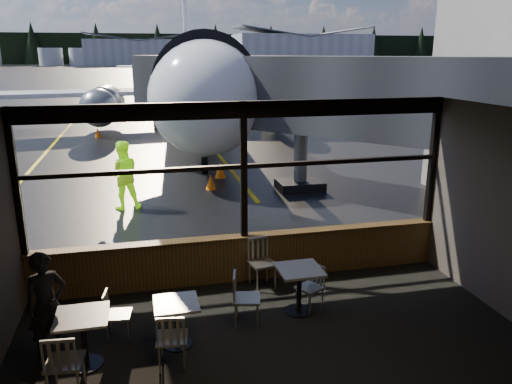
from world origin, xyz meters
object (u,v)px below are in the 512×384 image
object	(u,v)px
chair_near_e	(310,288)
chair_mid_w	(118,315)
cafe_table_near	(299,290)
cone_wing	(98,133)
jet_bridge	(322,120)
chair_near_w	(247,299)
chair_near_n	(262,264)
cone_extra	(220,170)
ground_crew	(123,175)
airliner	(191,34)
chair_mid_s	(172,339)
cafe_table_mid	(177,324)
chair_left_s	(65,363)
passenger	(47,305)
cafe_table_left	(84,341)
cone_nose	(211,182)

from	to	relation	value
chair_near_e	chair_mid_w	size ratio (longest dim) A/B	1.01
cafe_table_near	cone_wing	world-z (taller)	cafe_table_near
jet_bridge	chair_mid_w	world-z (taller)	jet_bridge
chair_near_w	chair_near_n	xyz separation A→B (m)	(0.58, 1.27, 0.02)
jet_bridge	cone_extra	world-z (taller)	jet_bridge
chair_near_e	ground_crew	xyz separation A→B (m)	(-3.24, 6.84, 0.57)
ground_crew	cone_extra	world-z (taller)	ground_crew
airliner	cafe_table_near	bearing A→B (deg)	-87.36
chair_mid_s	chair_mid_w	world-z (taller)	chair_mid_s
jet_bridge	cafe_table_near	size ratio (longest dim) A/B	13.23
jet_bridge	cone_extra	distance (m)	4.47
cafe_table_near	chair_mid_w	bearing A→B (deg)	-177.02
cafe_table_mid	cone_wing	world-z (taller)	cafe_table_mid
cafe_table_mid	chair_left_s	bearing A→B (deg)	-151.29
cone_wing	cone_extra	bearing A→B (deg)	-64.79
passenger	cafe_table_left	bearing A→B (deg)	-66.38
chair_mid_s	cone_extra	distance (m)	11.23
chair_mid_w	ground_crew	world-z (taller)	ground_crew
cafe_table_mid	ground_crew	xyz separation A→B (m)	(-0.91, 7.44, 0.62)
cafe_table_mid	chair_near_e	world-z (taller)	chair_near_e
cafe_table_mid	airliner	bearing A→B (deg)	82.95
cafe_table_left	chair_mid_s	size ratio (longest dim) A/B	0.89
cafe_table_left	chair_near_n	bearing A→B (deg)	30.95
cafe_table_mid	ground_crew	bearing A→B (deg)	96.99
chair_near_w	cone_wing	xyz separation A→B (m)	(-3.68, 20.46, -0.22)
cone_nose	cone_wing	xyz separation A→B (m)	(-4.34, 11.88, -0.00)
cone_nose	cone_wing	bearing A→B (deg)	110.06
chair_mid_s	ground_crew	world-z (taller)	ground_crew
jet_bridge	cone_extra	bearing A→B (deg)	132.97
cone_nose	chair_mid_s	bearing A→B (deg)	-101.51
chair_near_n	cafe_table_mid	bearing A→B (deg)	32.47
chair_mid_s	chair_near_n	bearing A→B (deg)	57.66
chair_mid_w	chair_near_w	bearing A→B (deg)	96.22
ground_crew	airliner	bearing A→B (deg)	-110.73
airliner	jet_bridge	size ratio (longest dim) A/B	3.26
jet_bridge	cone_nose	world-z (taller)	jet_bridge
cafe_table_left	cone_nose	xyz separation A→B (m)	(3.14, 9.15, -0.16)
cafe_table_mid	chair_near_n	xyz separation A→B (m)	(1.74, 1.63, 0.11)
cafe_table_near	cafe_table_mid	bearing A→B (deg)	-165.25
chair_near_n	cone_wing	bearing A→B (deg)	-88.15
ground_crew	chair_mid_w	bearing A→B (deg)	83.17
chair_near_w	chair_mid_s	bearing A→B (deg)	-41.38
chair_near_w	passenger	distance (m)	3.03
chair_near_e	cone_wing	size ratio (longest dim) A/B	1.70
cafe_table_mid	passenger	distance (m)	1.90
chair_left_s	cone_extra	distance (m)	11.91
cafe_table_left	cone_extra	bearing A→B (deg)	70.84
chair_near_w	cone_wing	bearing A→B (deg)	-156.03
cafe_table_near	chair_near_n	world-z (taller)	chair_near_n
airliner	cone_extra	bearing A→B (deg)	-87.68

